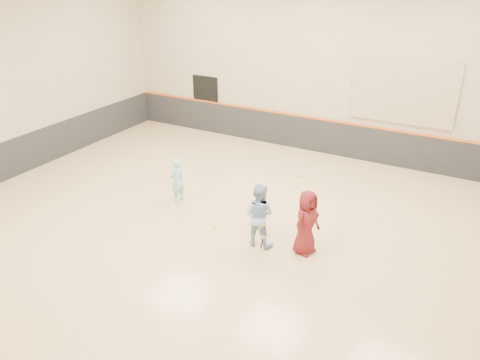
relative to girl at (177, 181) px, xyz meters
The scene contains 14 objects.
room 2.02m from the girl, 13.61° to the right, with size 15.04×12.04×6.22m.
wainscot_back 5.83m from the girl, 70.42° to the left, with size 14.90×0.04×1.20m, color #232326.
wainscot_left 5.54m from the girl, behind, with size 0.04×11.90×1.20m, color #232326.
accent_stripe 5.85m from the girl, 70.39° to the left, with size 14.90×0.03×0.06m, color #D85914.
acoustic_panel 7.49m from the girl, 49.04° to the left, with size 3.20×0.08×2.00m, color tan.
doorway 6.08m from the girl, 114.81° to the left, with size 1.10×0.05×2.20m, color black.
girl is the anchor object (origin of this frame).
instructor 3.11m from the girl, 16.62° to the right, with size 0.77×0.60×1.59m, color #87A5D1.
young_man 4.13m from the girl, ahead, with size 0.77×0.50×1.57m, color maroon.
held_racket 3.47m from the girl, 19.66° to the right, with size 0.42×0.42×0.57m, color #98B828, non-canonical shape.
spare_racket 3.97m from the girl, 50.80° to the left, with size 0.73×0.73×0.15m, color #CAD22E, non-canonical shape.
ball_under_racket 1.96m from the girl, 24.05° to the right, with size 0.07×0.07×0.07m, color #C1CF30.
ball_in_hand 4.23m from the girl, ahead, with size 0.07×0.07×0.07m, color yellow.
ball_beside_spare 2.57m from the girl, 36.15° to the left, with size 0.07×0.07×0.07m, color #CED230.
Camera 1 is at (5.21, -8.99, 6.17)m, focal length 35.00 mm.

